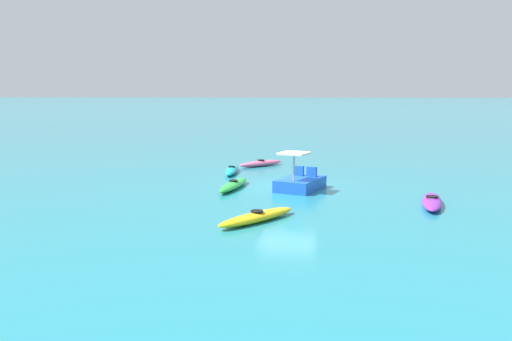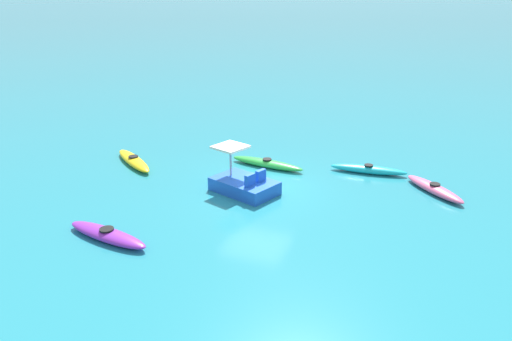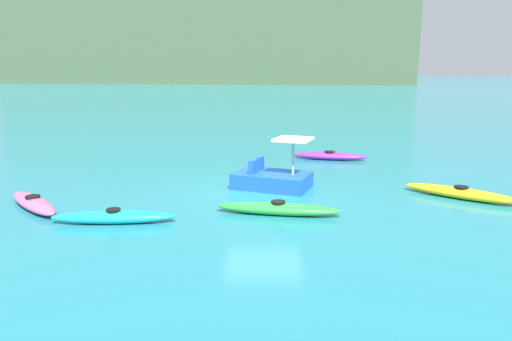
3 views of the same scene
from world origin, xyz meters
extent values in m
plane|color=teal|center=(0.00, 0.00, 0.00)|extent=(600.00, 600.00, 0.00)
cube|color=#4C6042|center=(-14.17, 134.16, 14.14)|extent=(118.48, 64.37, 28.29)
ellipsoid|color=yellow|center=(5.93, -0.67, 0.16)|extent=(3.05, 2.55, 0.32)
cylinder|color=black|center=(5.93, -0.67, 0.35)|extent=(0.57, 0.57, 0.05)
ellipsoid|color=#19B7C6|center=(-3.81, -3.07, 0.16)|extent=(3.15, 0.70, 0.32)
cylinder|color=black|center=(-3.81, -3.07, 0.35)|extent=(0.37, 0.37, 0.05)
ellipsoid|color=purple|center=(2.89, 5.46, 0.16)|extent=(3.22, 1.30, 0.32)
cylinder|color=black|center=(2.89, 5.46, 0.35)|extent=(0.52, 0.52, 0.05)
ellipsoid|color=green|center=(0.37, -2.32, 0.16)|extent=(3.40, 1.13, 0.32)
cylinder|color=black|center=(0.37, -2.32, 0.35)|extent=(0.44, 0.44, 0.05)
ellipsoid|color=pink|center=(-6.44, -1.84, 0.16)|extent=(2.45, 2.53, 0.32)
cylinder|color=black|center=(-6.44, -1.84, 0.35)|extent=(0.55, 0.55, 0.05)
cube|color=blue|center=(0.28, 0.56, 0.25)|extent=(2.78, 2.26, 0.50)
cube|color=blue|center=(-0.12, 1.04, 0.72)|extent=(0.31, 0.47, 0.44)
cube|color=blue|center=(-0.34, 0.48, 0.72)|extent=(0.31, 0.47, 0.44)
cylinder|color=#B2B2B7|center=(0.93, 0.31, 1.05)|extent=(0.08, 0.08, 1.10)
cube|color=silver|center=(0.93, 0.31, 1.64)|extent=(1.42, 1.42, 0.08)
camera|label=1|loc=(22.12, 1.14, 4.20)|focal=36.35mm
camera|label=2|loc=(-6.13, 16.75, 7.44)|focal=35.20mm
camera|label=3|loc=(-0.12, -14.17, 3.78)|focal=32.45mm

